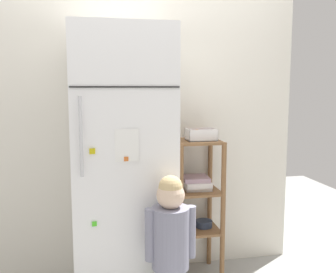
{
  "coord_description": "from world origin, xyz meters",
  "views": [
    {
      "loc": [
        -0.36,
        -2.47,
        1.43
      ],
      "look_at": [
        0.14,
        0.02,
        1.1
      ],
      "focal_mm": 40.09,
      "sensor_mm": 36.0,
      "label": 1
    }
  ],
  "objects_px": {
    "pantry_shelf_unit": "(196,196)",
    "fruit_bin": "(201,135)",
    "child_standing": "(170,237)",
    "refrigerator": "(123,166)"
  },
  "relations": [
    {
      "from": "child_standing",
      "to": "fruit_bin",
      "type": "distance_m",
      "value": 0.85
    },
    {
      "from": "pantry_shelf_unit",
      "to": "refrigerator",
      "type": "bearing_deg",
      "value": -165.03
    },
    {
      "from": "refrigerator",
      "to": "fruit_bin",
      "type": "distance_m",
      "value": 0.63
    },
    {
      "from": "pantry_shelf_unit",
      "to": "fruit_bin",
      "type": "bearing_deg",
      "value": -38.62
    },
    {
      "from": "pantry_shelf_unit",
      "to": "fruit_bin",
      "type": "height_order",
      "value": "fruit_bin"
    },
    {
      "from": "pantry_shelf_unit",
      "to": "fruit_bin",
      "type": "xyz_separation_m",
      "value": [
        0.03,
        -0.02,
        0.47
      ]
    },
    {
      "from": "child_standing",
      "to": "fruit_bin",
      "type": "relative_size",
      "value": 4.38
    },
    {
      "from": "child_standing",
      "to": "pantry_shelf_unit",
      "type": "distance_m",
      "value": 0.68
    },
    {
      "from": "refrigerator",
      "to": "child_standing",
      "type": "bearing_deg",
      "value": -61.91
    },
    {
      "from": "pantry_shelf_unit",
      "to": "fruit_bin",
      "type": "distance_m",
      "value": 0.47
    }
  ]
}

